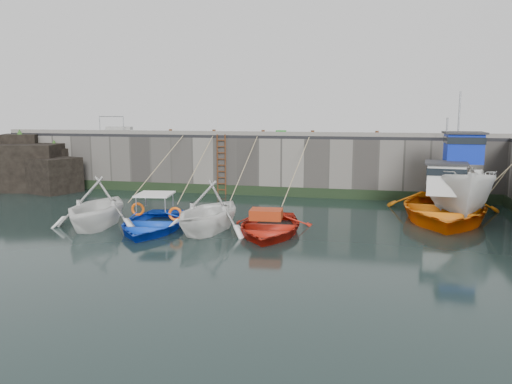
% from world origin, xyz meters
% --- Properties ---
extents(ground, '(120.00, 120.00, 0.00)m').
position_xyz_m(ground, '(0.00, 0.00, 0.00)').
color(ground, black).
rests_on(ground, ground).
extents(quay_back, '(30.00, 5.00, 3.00)m').
position_xyz_m(quay_back, '(0.00, 12.50, 1.50)').
color(quay_back, slate).
rests_on(quay_back, ground).
extents(road_back, '(30.00, 5.00, 0.16)m').
position_xyz_m(road_back, '(0.00, 12.50, 3.08)').
color(road_back, black).
rests_on(road_back, quay_back).
extents(kerb_back, '(30.00, 0.30, 0.20)m').
position_xyz_m(kerb_back, '(0.00, 10.15, 3.26)').
color(kerb_back, slate).
rests_on(kerb_back, road_back).
extents(algae_back, '(30.00, 0.08, 0.50)m').
position_xyz_m(algae_back, '(0.00, 9.96, 0.25)').
color(algae_back, black).
rests_on(algae_back, ground).
extents(rock_outcrop, '(5.85, 4.24, 3.41)m').
position_xyz_m(rock_outcrop, '(-12.92, 9.11, 1.26)').
color(rock_outcrop, black).
rests_on(rock_outcrop, ground).
extents(ladder, '(0.51, 0.08, 3.20)m').
position_xyz_m(ladder, '(-2.00, 9.91, 1.59)').
color(ladder, '#3F1E0F').
rests_on(ladder, ground).
extents(boat_near_white, '(4.14, 4.65, 2.23)m').
position_xyz_m(boat_near_white, '(-4.32, 1.38, 0.00)').
color(boat_near_white, white).
rests_on(boat_near_white, ground).
extents(boat_near_white_rope, '(0.04, 6.65, 3.10)m').
position_xyz_m(boat_near_white_rope, '(-4.32, 6.94, 0.00)').
color(boat_near_white_rope, tan).
rests_on(boat_near_white_rope, ground).
extents(boat_near_blue, '(4.01, 5.12, 0.96)m').
position_xyz_m(boat_near_blue, '(-2.12, 1.54, 0.00)').
color(boat_near_blue, blue).
rests_on(boat_near_blue, ground).
extents(boat_near_blue_rope, '(0.04, 6.50, 3.10)m').
position_xyz_m(boat_near_blue_rope, '(-2.12, 7.02, 0.00)').
color(boat_near_blue_rope, tan).
rests_on(boat_near_blue_rope, ground).
extents(boat_near_blacktrim, '(4.19, 4.65, 2.18)m').
position_xyz_m(boat_near_blacktrim, '(0.08, 1.68, 0.00)').
color(boat_near_blacktrim, white).
rests_on(boat_near_blacktrim, ground).
extents(boat_near_blacktrim_rope, '(0.04, 6.37, 3.10)m').
position_xyz_m(boat_near_blacktrim_rope, '(0.08, 7.09, 0.00)').
color(boat_near_blacktrim_rope, tan).
rests_on(boat_near_blacktrim_rope, ground).
extents(boat_near_navy, '(3.70, 4.91, 0.96)m').
position_xyz_m(boat_near_navy, '(2.28, 2.05, 0.00)').
color(boat_near_navy, red).
rests_on(boat_near_navy, ground).
extents(boat_near_navy_rope, '(0.04, 6.04, 3.10)m').
position_xyz_m(boat_near_navy_rope, '(2.28, 7.27, 0.00)').
color(boat_near_navy_rope, tan).
rests_on(boat_near_navy_rope, ground).
extents(boat_far_white, '(2.65, 6.83, 5.62)m').
position_xyz_m(boat_far_white, '(9.50, 7.26, 1.10)').
color(boat_far_white, white).
rests_on(boat_far_white, ground).
extents(boat_far_orange, '(5.74, 7.57, 4.47)m').
position_xyz_m(boat_far_orange, '(8.77, 6.07, 0.47)').
color(boat_far_orange, orange).
rests_on(boat_far_orange, ground).
extents(fish_crate, '(0.57, 0.42, 0.26)m').
position_xyz_m(fish_crate, '(1.13, 10.40, 3.29)').
color(fish_crate, '#157819').
rests_on(fish_crate, road_back).
extents(railing, '(1.60, 1.05, 1.00)m').
position_xyz_m(railing, '(-8.75, 11.25, 3.36)').
color(railing, '#A5A8AD').
rests_on(railing, road_back).
extents(bollard_a, '(0.18, 0.18, 0.28)m').
position_xyz_m(bollard_a, '(-5.00, 10.25, 3.30)').
color(bollard_a, '#3F1E0F').
rests_on(bollard_a, road_back).
extents(bollard_b, '(0.18, 0.18, 0.28)m').
position_xyz_m(bollard_b, '(-2.50, 10.25, 3.30)').
color(bollard_b, '#3F1E0F').
rests_on(bollard_b, road_back).
extents(bollard_c, '(0.18, 0.18, 0.28)m').
position_xyz_m(bollard_c, '(0.20, 10.25, 3.30)').
color(bollard_c, '#3F1E0F').
rests_on(bollard_c, road_back).
extents(bollard_d, '(0.18, 0.18, 0.28)m').
position_xyz_m(bollard_d, '(2.80, 10.25, 3.30)').
color(bollard_d, '#3F1E0F').
rests_on(bollard_d, road_back).
extents(bollard_e, '(0.18, 0.18, 0.28)m').
position_xyz_m(bollard_e, '(6.00, 10.25, 3.30)').
color(bollard_e, '#3F1E0F').
rests_on(bollard_e, road_back).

